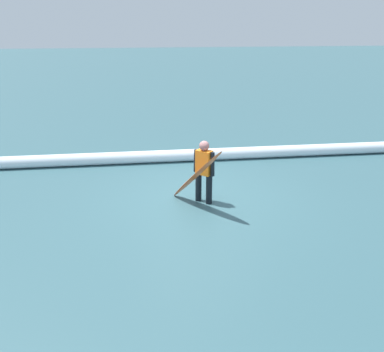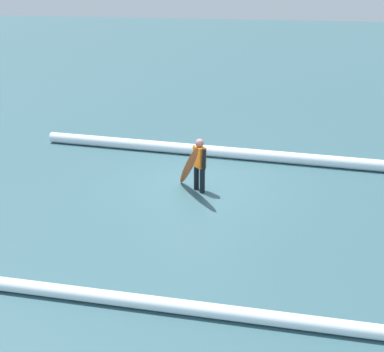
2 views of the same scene
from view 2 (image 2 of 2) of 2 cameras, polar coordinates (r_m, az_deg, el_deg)
name	(u,v)px [view 2 (image 2 of 2)]	position (r m, az deg, el deg)	size (l,w,h in m)	color
ground_plane	(197,187)	(13.89, 0.59, -1.25)	(131.58, 131.58, 0.00)	#32575F
surfer	(199,162)	(13.37, 0.83, 1.53)	(0.41, 0.43, 1.44)	black
surfboard	(189,167)	(13.22, -0.37, 1.04)	(1.00, 1.52, 1.52)	#E55926
wave_crest_foreground	(302,159)	(15.92, 12.09, 1.86)	(0.35, 0.35, 17.01)	white
wave_crest_midground	(86,295)	(9.32, -11.63, -12.75)	(0.25, 0.25, 16.87)	white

